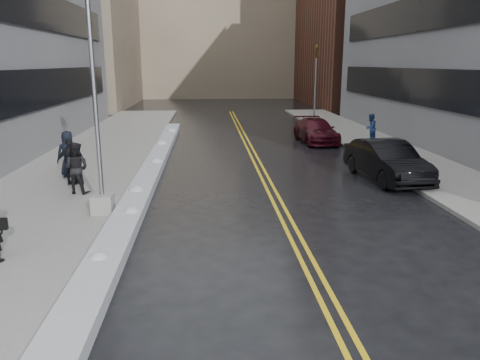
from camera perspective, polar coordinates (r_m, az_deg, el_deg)
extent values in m
plane|color=black|center=(13.39, -4.05, -6.96)|extent=(160.00, 160.00, 0.00)
cube|color=gray|center=(23.71, -18.13, 1.89)|extent=(5.50, 50.00, 0.15)
cube|color=gray|center=(25.05, 19.46, 2.41)|extent=(4.00, 50.00, 0.15)
cube|color=gold|center=(23.12, 1.74, 2.12)|extent=(0.12, 50.00, 0.01)
cube|color=gold|center=(23.15, 2.48, 2.13)|extent=(0.12, 50.00, 0.01)
cube|color=silver|center=(21.16, -10.74, 1.21)|extent=(0.90, 30.00, 0.34)
cube|color=gray|center=(58.75, -20.34, 17.37)|extent=(14.00, 22.00, 18.00)
cube|color=gray|center=(72.79, -2.63, 18.98)|extent=(36.00, 16.00, 22.00)
cube|color=gray|center=(15.51, -16.39, -2.80)|extent=(0.65, 0.65, 0.60)
cylinder|color=gray|center=(14.89, -17.42, 11.34)|extent=(0.14, 0.14, 7.00)
cylinder|color=maroon|center=(24.60, 17.38, 3.26)|extent=(0.24, 0.24, 0.60)
sphere|color=maroon|center=(24.54, 17.44, 3.95)|extent=(0.26, 0.26, 0.26)
cylinder|color=maroon|center=(24.59, 17.39, 3.38)|extent=(0.25, 0.10, 0.10)
cylinder|color=gray|center=(37.52, 9.14, 10.64)|extent=(0.14, 0.14, 5.00)
imported|color=#594C0C|center=(37.47, 9.32, 15.23)|extent=(0.16, 0.20, 1.00)
imported|color=black|center=(18.00, -19.32, 1.40)|extent=(1.07, 0.93, 1.89)
imported|color=black|center=(20.84, -20.18, 3.03)|extent=(1.10, 0.92, 1.92)
imported|color=black|center=(19.39, -19.85, 2.13)|extent=(1.11, 0.55, 1.83)
imported|color=navy|center=(29.23, 15.62, 6.12)|extent=(1.05, 1.03, 1.71)
imported|color=black|center=(20.41, 17.44, 2.23)|extent=(2.31, 5.22, 1.67)
imported|color=#3C0915|center=(29.50, 9.24, 5.96)|extent=(2.26, 5.03, 1.43)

